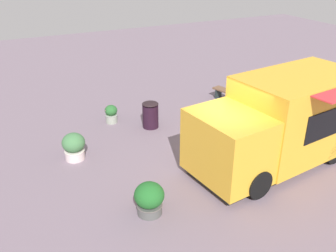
{
  "coord_description": "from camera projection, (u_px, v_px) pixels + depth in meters",
  "views": [
    {
      "loc": [
        5.82,
        7.58,
        5.76
      ],
      "look_at": [
        1.42,
        -1.38,
        0.9
      ],
      "focal_mm": 39.46,
      "sensor_mm": 36.0,
      "label": 1
    }
  ],
  "objects": [
    {
      "name": "ground_plane",
      "position": [
        231.0,
        162.0,
        10.94
      ],
      "size": [
        40.0,
        40.0,
        0.0
      ],
      "primitive_type": "plane",
      "color": "slate"
    },
    {
      "name": "planter_flowering_side",
      "position": [
        74.0,
        146.0,
        10.93
      ],
      "size": [
        0.68,
        0.68,
        0.84
      ],
      "color": "silver",
      "rests_on": "ground_plane"
    },
    {
      "name": "planter_flowering_far",
      "position": [
        111.0,
        114.0,
        13.27
      ],
      "size": [
        0.45,
        0.45,
        0.67
      ],
      "color": "#959D8E",
      "rests_on": "ground_plane"
    },
    {
      "name": "trash_bin",
      "position": [
        150.0,
        115.0,
        12.87
      ],
      "size": [
        0.57,
        0.57,
        0.94
      ],
      "color": "black",
      "rests_on": "ground_plane"
    },
    {
      "name": "food_truck",
      "position": [
        281.0,
        124.0,
        10.51
      ],
      "size": [
        5.48,
        3.12,
        2.55
      ],
      "color": "gold",
      "rests_on": "ground_plane"
    },
    {
      "name": "plaza_bench",
      "position": [
        232.0,
        95.0,
        14.97
      ],
      "size": [
        0.88,
        1.9,
        0.45
      ],
      "color": "brown",
      "rests_on": "ground_plane"
    },
    {
      "name": "planter_flowering_near",
      "position": [
        149.0,
        198.0,
        8.67
      ],
      "size": [
        0.72,
        0.72,
        0.83
      ],
      "color": "#545553",
      "rests_on": "ground_plane"
    }
  ]
}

